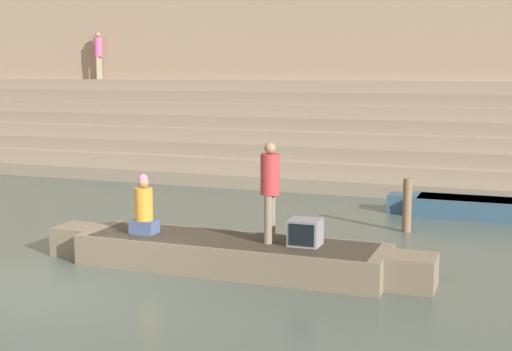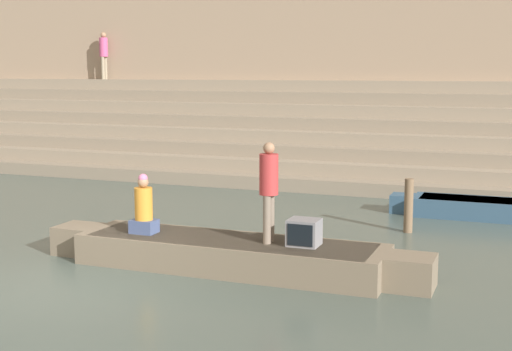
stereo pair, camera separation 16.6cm
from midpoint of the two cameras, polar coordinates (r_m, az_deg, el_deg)
name	(u,v)px [view 1 (the left image)]	position (r m, az deg, el deg)	size (l,w,h in m)	color
ground_plane	(68,288)	(11.35, -15.22, -8.67)	(120.00, 120.00, 0.00)	#47544C
ghat_steps	(304,142)	(22.33, 3.65, 2.67)	(36.00, 4.98, 2.94)	gray
back_wall	(325,25)	(24.54, 5.36, 11.93)	(34.20, 1.28, 9.63)	tan
rowboat_main	(231,253)	(11.88, -2.44, -6.25)	(6.66, 1.43, 0.51)	#756651
person_standing	(270,185)	(11.42, 0.70, -0.75)	(0.31, 0.31, 1.63)	#756656
person_rowing	(144,209)	(12.32, -9.33, -2.69)	(0.43, 0.34, 1.03)	#3D4C75
tv_set	(305,232)	(11.39, 3.54, -4.55)	(0.49, 0.45, 0.43)	slate
moored_boat_shore	(498,209)	(16.72, 18.51, -2.52)	(4.84, 1.02, 0.42)	#33516B
mooring_post	(407,205)	(14.81, 11.68, -2.35)	(0.18, 0.18, 1.11)	brown
person_on_steps	(98,52)	(27.09, -12.68, 9.62)	(0.31, 0.31, 1.71)	gray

